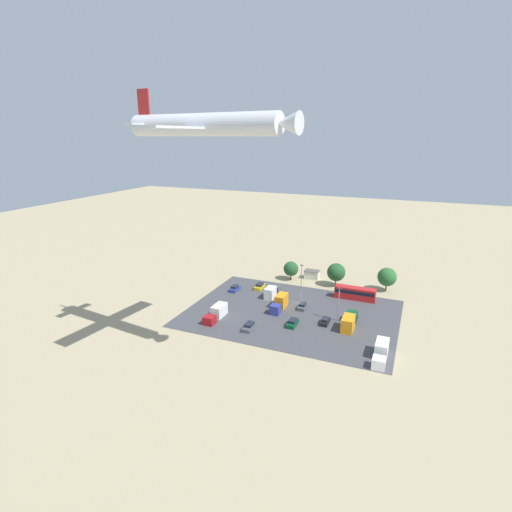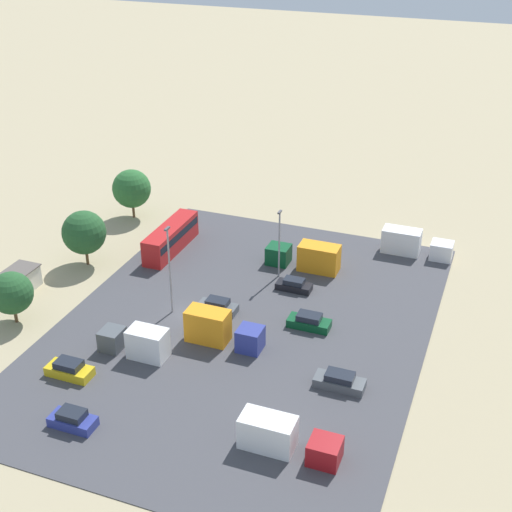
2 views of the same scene
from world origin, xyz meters
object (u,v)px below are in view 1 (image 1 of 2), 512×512
Objects in this scene: parked_car_3 at (249,326)px; parked_truck_0 at (272,292)px; parked_car_1 at (235,288)px; airplane at (209,125)px; parked_car_0 at (260,286)px; parked_car_2 at (293,323)px; shed_building at (312,274)px; parked_car_5 at (325,321)px; parked_truck_1 at (216,313)px; parked_truck_3 at (280,303)px; bus at (355,293)px; parked_truck_4 at (349,322)px; parked_car_4 at (303,306)px; parked_truck_2 at (381,352)px.

parked_truck_0 is (2.05, -20.19, 0.77)m from parked_car_3.
parked_car_1 is 0.13× the size of airplane.
parked_car_0 reaches higher than parked_car_2.
parked_car_0 is at bearing -49.62° from parked_car_2.
parked_car_2 is at bearing 97.41° from shed_building.
parked_car_5 is 26.41m from parked_truck_1.
parked_car_1 is at bearing -23.11° from parked_truck_3.
bus reaches higher than parked_truck_4.
parked_car_4 is (-21.62, 4.31, -0.06)m from parked_car_1.
parked_truck_1 reaches higher than parked_car_3.
parked_car_5 is 53.36m from airplane.
airplane reaches higher than parked_car_5.
parked_car_3 is at bearing -117.03° from parked_car_4.
parked_car_2 is 49.86m from airplane.
bus is 1.22× the size of parked_truck_4.
parked_truck_2 is 14.07m from parked_truck_4.
bus is 17.81m from parked_truck_4.
parked_truck_4 is at bearing -166.38° from parked_truck_1.
bus is at bearing 5.91° from parked_car_0.
shed_building is 39.45m from parked_car_3.
parked_car_4 is at bearing -154.36° from parked_truck_3.
bus is 27.25m from parked_car_0.
parked_truck_0 is at bearing -71.49° from bus.
shed_building reaches higher than parked_car_3.
parked_car_4 is at bearing -142.49° from parked_truck_1.
parked_truck_3 reaches higher than parked_car_1.
parked_car_3 is 0.54× the size of parked_truck_2.
shed_building is 25.90m from parked_truck_3.
parked_car_5 is at bearing 155.25° from airplane.
parked_truck_3 is (1.60, 25.85, 0.35)m from shed_building.
airplane is at bearing -79.80° from parked_car_0.
parked_car_0 is 60.30m from airplane.
parked_car_3 is 23.30m from parked_truck_4.
bus is 2.64× the size of parked_car_5.
shed_building is 33.98m from parked_truck_4.
parked_car_1 is 22.05m from parked_car_4.
shed_building is 0.54× the size of parked_truck_1.
parked_car_2 is 0.64× the size of parked_truck_0.
airplane is at bearing -87.04° from parked_truck_0.
parked_truck_0 is at bearing -39.37° from parked_car_0.
bus reaches higher than parked_car_2.
parked_truck_0 is 0.88× the size of parked_truck_3.
parked_truck_3 reaches higher than shed_building.
shed_building is 23.57m from parked_car_4.
bus is (-15.29, 11.77, 0.57)m from shed_building.
bus reaches higher than parked_car_5.
parked_truck_4 is (8.34, -11.33, 0.08)m from parked_truck_2.
parked_truck_0 is 0.80× the size of parked_truck_2.
parked_car_3 is (-13.48, 20.28, -0.03)m from parked_car_1.
parked_car_4 is at bearing 99.35° from shed_building.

